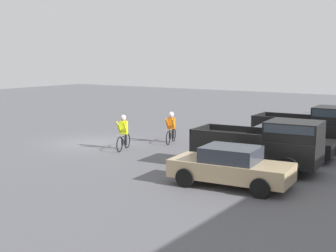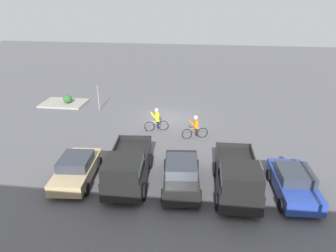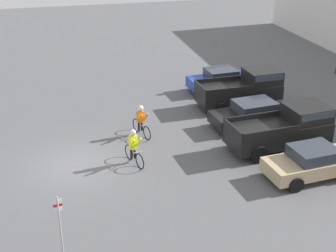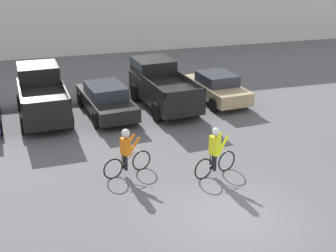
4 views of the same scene
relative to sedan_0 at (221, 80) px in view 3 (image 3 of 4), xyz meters
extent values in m
plane|color=#56565B|center=(7.61, -9.83, -0.73)|extent=(80.00, 80.00, 0.00)
cube|color=#233D9E|center=(0.00, 0.00, -0.11)|extent=(2.01, 4.30, 0.68)
cube|color=#2D333D|center=(0.00, 0.00, 0.47)|extent=(1.70, 1.99, 0.49)
cylinder|color=black|center=(-0.96, 1.29, -0.41)|extent=(0.22, 0.64, 0.63)
cylinder|color=black|center=(0.79, 1.40, -0.41)|extent=(0.22, 0.64, 0.63)
cylinder|color=black|center=(-0.79, -1.40, -0.41)|extent=(0.22, 0.64, 0.63)
cylinder|color=black|center=(0.96, -1.29, -0.41)|extent=(0.22, 0.64, 0.63)
cube|color=black|center=(2.80, 0.06, 0.12)|extent=(2.12, 4.97, 1.00)
cube|color=black|center=(2.75, 1.53, 1.02)|extent=(1.86, 2.02, 0.81)
cube|color=#333D47|center=(2.75, 1.53, 1.20)|extent=(1.92, 1.87, 0.35)
cube|color=black|center=(1.90, -0.95, 0.75)|extent=(0.18, 2.95, 0.25)
cube|color=black|center=(3.77, -0.89, 0.75)|extent=(0.18, 2.95, 0.25)
cube|color=black|center=(2.88, -2.35, 0.75)|extent=(1.95, 0.15, 0.25)
cylinder|color=black|center=(1.77, 1.55, -0.34)|extent=(0.25, 0.78, 0.77)
cylinder|color=black|center=(3.72, 1.62, -0.34)|extent=(0.25, 0.78, 0.77)
cylinder|color=black|center=(1.88, -1.49, -0.34)|extent=(0.25, 0.78, 0.77)
cylinder|color=black|center=(3.83, -1.42, -0.34)|extent=(0.25, 0.78, 0.77)
cube|color=black|center=(5.60, -0.17, -0.14)|extent=(2.22, 4.87, 0.60)
cube|color=#2D333D|center=(5.60, -0.17, 0.43)|extent=(1.79, 2.27, 0.53)
cylinder|color=black|center=(4.57, 1.24, -0.39)|extent=(0.25, 0.69, 0.68)
cylinder|color=black|center=(6.33, 1.42, -0.39)|extent=(0.25, 0.69, 0.68)
cylinder|color=black|center=(4.87, -1.76, -0.39)|extent=(0.25, 0.69, 0.68)
cylinder|color=black|center=(6.63, -1.59, -0.39)|extent=(0.25, 0.69, 0.68)
cube|color=black|center=(8.40, -0.15, 0.14)|extent=(2.35, 5.17, 0.97)
cube|color=black|center=(8.27, 1.36, 0.99)|extent=(1.95, 2.15, 0.73)
cube|color=#333D47|center=(8.27, 1.36, 1.15)|extent=(1.99, 2.00, 0.32)
cube|color=black|center=(7.56, -1.23, 0.75)|extent=(0.33, 3.01, 0.25)
cube|color=black|center=(9.41, -1.07, 0.75)|extent=(0.33, 3.01, 0.25)
cube|color=black|center=(8.61, -2.61, 0.75)|extent=(1.94, 0.24, 0.25)
cylinder|color=black|center=(7.30, 1.32, -0.30)|extent=(0.29, 0.86, 0.85)
cylinder|color=black|center=(9.24, 1.49, -0.30)|extent=(0.29, 0.86, 0.85)
cylinder|color=black|center=(7.56, -1.78, -0.30)|extent=(0.29, 0.86, 0.85)
cylinder|color=black|center=(9.50, -1.62, -0.30)|extent=(0.29, 0.86, 0.85)
cube|color=tan|center=(11.20, 0.10, -0.13)|extent=(2.10, 4.38, 0.62)
cube|color=#2D333D|center=(11.20, 0.10, 0.44)|extent=(1.73, 2.04, 0.52)
cylinder|color=black|center=(10.22, 1.38, -0.39)|extent=(0.24, 0.69, 0.68)
cylinder|color=black|center=(10.45, -1.33, -0.39)|extent=(0.24, 0.69, 0.68)
cylinder|color=black|center=(12.18, -1.17, -0.39)|extent=(0.24, 0.69, 0.68)
torus|color=black|center=(8.61, -7.07, -0.37)|extent=(0.74, 0.28, 0.76)
torus|color=black|center=(7.62, -7.39, -0.37)|extent=(0.74, 0.28, 0.76)
cylinder|color=silver|center=(8.12, -7.23, -0.18)|extent=(0.52, 0.20, 0.40)
cylinder|color=silver|center=(8.12, -7.23, 0.03)|extent=(0.55, 0.21, 0.04)
cylinder|color=silver|center=(7.94, -7.29, -0.18)|extent=(0.05, 0.05, 0.37)
cylinder|color=silver|center=(8.49, -7.11, 0.06)|extent=(0.17, 0.44, 0.02)
cylinder|color=black|center=(7.99, -7.18, -0.23)|extent=(0.15, 0.15, 0.57)
cylinder|color=black|center=(8.05, -7.35, -0.23)|extent=(0.15, 0.15, 0.57)
cube|color=yellow|center=(8.07, -7.25, 0.37)|extent=(0.34, 0.42, 0.64)
cylinder|color=yellow|center=(8.21, -7.02, 0.38)|extent=(0.52, 0.25, 0.69)
cylinder|color=yellow|center=(8.32, -7.34, 0.38)|extent=(0.52, 0.25, 0.69)
sphere|color=tan|center=(8.09, -7.24, 0.82)|extent=(0.24, 0.24, 0.24)
sphere|color=silver|center=(8.09, -7.24, 0.87)|extent=(0.26, 0.26, 0.26)
torus|color=black|center=(5.79, -6.13, -0.38)|extent=(0.72, 0.28, 0.74)
torus|color=black|center=(4.72, -6.48, -0.38)|extent=(0.72, 0.28, 0.74)
cylinder|color=tan|center=(5.25, -6.30, -0.20)|extent=(0.56, 0.21, 0.39)
cylinder|color=tan|center=(5.25, -6.30, 0.01)|extent=(0.60, 0.23, 0.04)
cylinder|color=tan|center=(5.07, -6.36, -0.20)|extent=(0.05, 0.05, 0.36)
cylinder|color=tan|center=(5.65, -6.17, 0.04)|extent=(0.17, 0.44, 0.02)
cylinder|color=black|center=(5.12, -6.25, -0.24)|extent=(0.15, 0.15, 0.55)
cylinder|color=black|center=(5.17, -6.42, -0.24)|extent=(0.15, 0.15, 0.55)
cube|color=orange|center=(5.20, -6.32, 0.32)|extent=(0.34, 0.42, 0.57)
cylinder|color=orange|center=(5.36, -6.09, 0.32)|extent=(0.55, 0.25, 0.63)
cylinder|color=orange|center=(5.47, -6.41, 0.32)|extent=(0.55, 0.25, 0.63)
sphere|color=tan|center=(5.23, -6.31, 0.73)|extent=(0.26, 0.26, 0.26)
sphere|color=silver|center=(5.23, -6.31, 0.80)|extent=(0.29, 0.29, 0.29)
cylinder|color=#9E9EA3|center=(13.67, -10.77, 0.43)|extent=(0.06, 0.06, 2.30)
cube|color=white|center=(13.67, -10.77, 1.25)|extent=(0.08, 0.30, 0.45)
cube|color=red|center=(13.67, -10.77, 1.25)|extent=(0.08, 0.30, 0.10)
camera|label=1|loc=(25.76, 7.14, 3.79)|focal=50.00mm
camera|label=2|loc=(4.29, 14.58, 8.76)|focal=35.00mm
camera|label=3|loc=(26.88, -10.47, 10.00)|focal=50.00mm
camera|label=4|loc=(2.37, -20.51, 6.79)|focal=50.00mm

